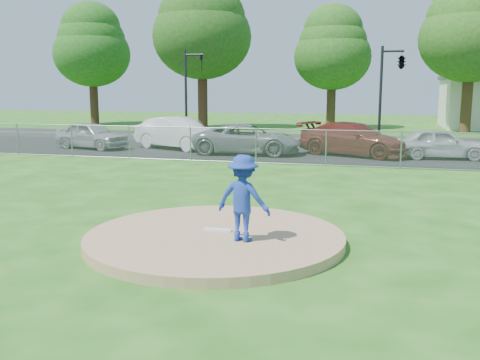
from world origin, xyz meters
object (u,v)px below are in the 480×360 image
(tree_right, at_px, (472,25))
(traffic_signal_center, at_px, (399,63))
(parked_car_silver, at_px, (92,135))
(parked_car_white, at_px, (178,133))
(parked_car_gray, at_px, (247,139))
(tree_left, at_px, (202,24))
(tree_far_left, at_px, (92,44))
(parked_car_darkred, at_px, (354,139))
(traffic_signal_left, at_px, (189,86))
(traffic_cone, at_px, (208,144))
(pitcher, at_px, (243,198))
(tree_center, at_px, (333,47))
(parked_car_pearl, at_px, (440,143))

(tree_right, distance_m, traffic_signal_center, 11.60)
(parked_car_silver, height_order, parked_car_white, parked_car_white)
(parked_car_silver, height_order, parked_car_gray, parked_car_gray)
(tree_left, xyz_separation_m, parked_car_white, (3.70, -14.73, -7.39))
(tree_far_left, bearing_deg, parked_car_white, -48.71)
(tree_left, height_order, parked_car_darkred, tree_left)
(parked_car_gray, bearing_deg, traffic_signal_left, 35.85)
(tree_left, relative_size, traffic_cone, 16.47)
(tree_right, xyz_separation_m, traffic_signal_left, (-17.76, -10.00, -4.29))
(tree_left, height_order, parked_car_silver, tree_left)
(traffic_signal_center, relative_size, parked_car_darkred, 1.02)
(pitcher, bearing_deg, parked_car_gray, -65.91)
(tree_center, height_order, tree_right, tree_right)
(tree_center, xyz_separation_m, traffic_cone, (-4.39, -18.50, -6.08))
(parked_car_pearl, bearing_deg, traffic_cone, 85.31)
(parked_car_white, xyz_separation_m, parked_car_darkred, (9.25, -0.40, -0.05))
(tree_left, bearing_deg, traffic_cone, -70.09)
(pitcher, height_order, parked_car_gray, pitcher)
(tree_center, bearing_deg, parked_car_silver, -120.14)
(tree_center, xyz_separation_m, parked_car_pearl, (6.82, -18.33, -5.76))
(parked_car_silver, relative_size, parked_car_white, 0.83)
(tree_left, bearing_deg, parked_car_silver, -93.16)
(traffic_signal_left, bearing_deg, parked_car_white, -75.72)
(traffic_signal_center, distance_m, parked_car_pearl, 7.66)
(tree_far_left, relative_size, parked_car_darkred, 1.97)
(traffic_cone, height_order, parked_car_pearl, parked_car_pearl)
(tree_left, bearing_deg, parked_car_gray, -63.85)
(parked_car_gray, bearing_deg, traffic_signal_center, -48.71)
(parked_car_silver, distance_m, parked_car_darkred, 13.82)
(traffic_signal_left, distance_m, parked_car_pearl, 16.12)
(parked_car_silver, relative_size, parked_car_pearl, 1.03)
(tree_left, bearing_deg, traffic_signal_center, -31.02)
(tree_far_left, height_order, parked_car_darkred, tree_far_left)
(parked_car_silver, bearing_deg, tree_far_left, 43.95)
(tree_far_left, height_order, parked_car_white, tree_far_left)
(parked_car_darkred, bearing_deg, traffic_signal_left, 82.93)
(tree_far_left, distance_m, traffic_signal_left, 17.60)
(tree_right, xyz_separation_m, parked_car_white, (-16.30, -15.73, -6.80))
(tree_far_left, bearing_deg, pitcher, -55.76)
(tree_center, height_order, parked_car_gray, tree_center)
(traffic_signal_center, relative_size, parked_car_silver, 1.32)
(tree_left, bearing_deg, parked_car_white, -75.92)
(traffic_signal_left, bearing_deg, tree_left, 103.96)
(pitcher, height_order, parked_car_white, pitcher)
(parked_car_pearl, bearing_deg, parked_car_white, 81.85)
(tree_left, height_order, pitcher, tree_left)
(traffic_signal_left, height_order, pitcher, traffic_signal_left)
(parked_car_silver, xyz_separation_m, parked_car_darkred, (13.81, 0.58, 0.07))
(tree_right, bearing_deg, traffic_signal_left, -150.62)
(tree_left, distance_m, parked_car_pearl, 23.97)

